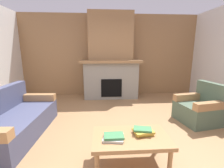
{
  "coord_description": "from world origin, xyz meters",
  "views": [
    {
      "loc": [
        -0.3,
        -2.49,
        1.53
      ],
      "look_at": [
        -0.06,
        1.06,
        0.76
      ],
      "focal_mm": 25.16,
      "sensor_mm": 36.0,
      "label": 1
    }
  ],
  "objects": [
    {
      "name": "couch",
      "position": [
        -1.9,
        0.25,
        0.29
      ],
      "size": [
        0.93,
        1.84,
        0.85
      ],
      "color": "#474C6B",
      "rests_on": "ground"
    },
    {
      "name": "book_stack_center",
      "position": [
        0.24,
        -0.6,
        0.47
      ],
      "size": [
        0.29,
        0.24,
        0.08
      ],
      "color": "gold",
      "rests_on": "coffee_table"
    },
    {
      "name": "fireplace",
      "position": [
        0.0,
        2.62,
        1.16
      ],
      "size": [
        1.9,
        0.82,
        2.7
      ],
      "color": "gray",
      "rests_on": "ground"
    },
    {
      "name": "wall_back_wood_panel",
      "position": [
        0.0,
        3.0,
        1.35
      ],
      "size": [
        6.0,
        0.12,
        2.7
      ],
      "primitive_type": "cube",
      "color": "#997047",
      "rests_on": "ground"
    },
    {
      "name": "book_stack_near_edge",
      "position": [
        -0.16,
        -0.7,
        0.46
      ],
      "size": [
        0.29,
        0.25,
        0.06
      ],
      "color": "beige",
      "rests_on": "coffee_table"
    },
    {
      "name": "ground",
      "position": [
        0.0,
        0.0,
        0.0
      ],
      "size": [
        9.0,
        9.0,
        0.0
      ],
      "primitive_type": "plane",
      "color": "#9E754C"
    },
    {
      "name": "armchair",
      "position": [
        1.82,
        0.57,
        0.29
      ],
      "size": [
        0.88,
        0.88,
        0.85
      ],
      "color": "#4C604C",
      "rests_on": "ground"
    },
    {
      "name": "coffee_table",
      "position": [
        0.07,
        -0.65,
        0.38
      ],
      "size": [
        1.0,
        0.6,
        0.43
      ],
      "color": "#A87A4C",
      "rests_on": "ground"
    }
  ]
}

